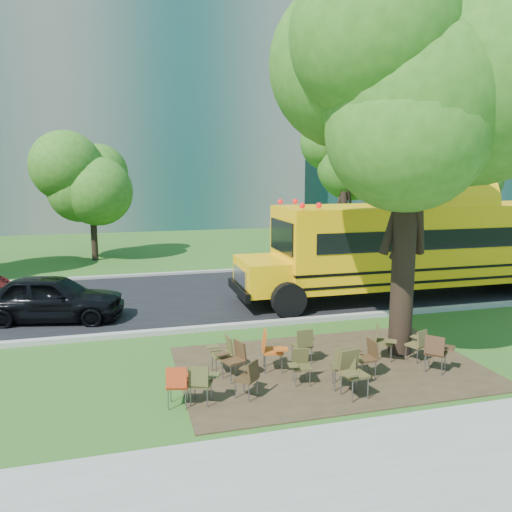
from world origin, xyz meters
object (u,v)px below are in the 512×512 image
object	(u,v)px
chair_13	(418,342)
chair_11	(304,342)
chair_0	(179,381)
chair_12	(382,339)
chair_8	(223,350)
chair_2	(249,375)
chair_10	(270,347)
black_car	(52,298)
chair_1	(201,380)
chair_6	(367,354)
chair_4	(345,363)
chair_7	(437,350)
school_bus	(438,243)
chair_9	(235,356)
main_tree	(411,118)
chair_3	(300,363)
chair_5	(352,369)

from	to	relation	value
chair_13	chair_11	bearing A→B (deg)	144.66
chair_0	chair_12	xyz separation A→B (m)	(5.03, 1.18, 0.01)
chair_13	chair_8	bearing A→B (deg)	150.48
chair_2	chair_8	bearing A→B (deg)	55.92
chair_10	black_car	size ratio (longest dim) A/B	0.23
chair_1	chair_6	bearing A→B (deg)	28.70
chair_2	chair_4	size ratio (longest dim) A/B	0.83
chair_7	black_car	size ratio (longest dim) A/B	0.21
school_bus	chair_10	world-z (taller)	school_bus
chair_1	chair_9	xyz separation A→B (m)	(0.90, 1.03, 0.01)
main_tree	chair_11	distance (m)	5.84
chair_0	chair_8	xyz separation A→B (m)	(1.17, 1.40, 0.02)
black_car	chair_8	bearing A→B (deg)	-129.39
school_bus	chair_13	size ratio (longest dim) A/B	16.79
chair_2	chair_6	xyz separation A→B (m)	(2.78, 0.34, 0.04)
chair_7	chair_3	bearing A→B (deg)	-137.95
school_bus	chair_4	bearing A→B (deg)	-135.37
main_tree	black_car	bearing A→B (deg)	149.17
chair_6	chair_10	world-z (taller)	chair_10
chair_4	chair_9	world-z (taller)	chair_4
chair_2	chair_12	distance (m)	3.80
chair_9	chair_10	world-z (taller)	chair_10
chair_1	chair_2	world-z (taller)	chair_1
chair_11	black_car	xyz separation A→B (m)	(-6.23, 5.27, 0.19)
chair_7	chair_13	bearing A→B (deg)	136.89
chair_2	chair_5	distance (m)	2.08
chair_6	chair_11	bearing A→B (deg)	41.46
chair_1	black_car	bearing A→B (deg)	140.36
main_tree	chair_2	xyz separation A→B (m)	(-4.28, -1.46, -5.28)
chair_5	chair_4	bearing A→B (deg)	-102.08
chair_0	chair_13	distance (m)	5.89
main_tree	chair_13	distance (m)	5.31
chair_8	chair_9	distance (m)	0.44
chair_8	chair_11	xyz separation A→B (m)	(1.95, 0.06, -0.01)
main_tree	chair_11	xyz separation A→B (m)	(-2.57, -0.02, -5.24)
school_bus	chair_13	world-z (taller)	school_bus
main_tree	school_bus	distance (m)	7.86
chair_7	black_car	bearing A→B (deg)	-169.70
chair_7	chair_10	bearing A→B (deg)	-149.55
chair_1	chair_9	bearing A→B (deg)	71.77
chair_6	chair_12	distance (m)	1.17
school_bus	chair_11	size ratio (longest dim) A/B	15.63
chair_8	black_car	distance (m)	6.84
chair_12	black_car	distance (m)	9.85
chair_8	chair_4	bearing A→B (deg)	-128.24
chair_2	chair_12	world-z (taller)	chair_12
chair_8	chair_10	bearing A→B (deg)	-105.44
chair_13	black_car	distance (m)	10.70
chair_3	chair_6	world-z (taller)	chair_6
chair_1	chair_12	world-z (taller)	chair_12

